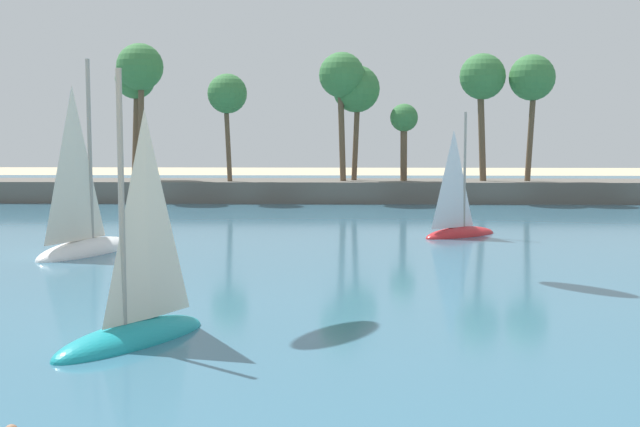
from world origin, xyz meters
TOP-DOWN VIEW (x-y plane):
  - sea at (0.00, 57.30)m, footprint 220.00×98.15m
  - palm_headland at (1.43, 66.34)m, footprint 91.65×6.28m
  - sailboat_near_shore at (-10.58, 35.88)m, footprint 4.56×7.19m
  - sailboat_mid_bay at (8.44, 43.02)m, footprint 5.02×4.35m
  - sailboat_toward_headland at (-4.05, 18.82)m, footprint 4.34×5.73m

SIDE VIEW (x-z plane):
  - sea at x=0.00m, z-range 0.00..0.06m
  - sailboat_mid_bay at x=8.44m, z-range -3.00..4.46m
  - sailboat_toward_headland at x=-4.05m, z-range -3.30..4.90m
  - sailboat_near_shore at x=-10.58m, z-range -4.05..5.99m
  - palm_headland at x=1.43m, z-range -3.04..10.12m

